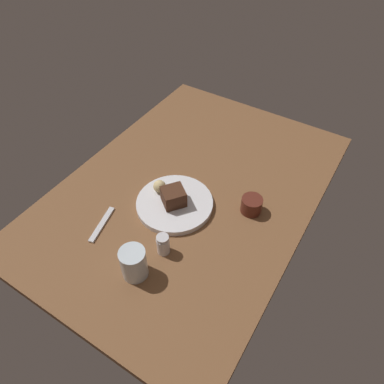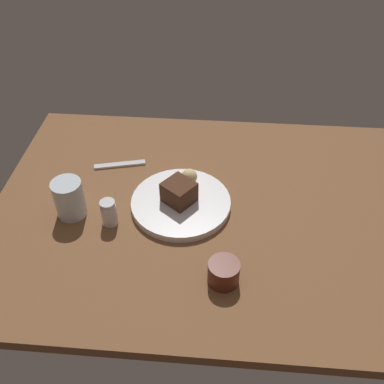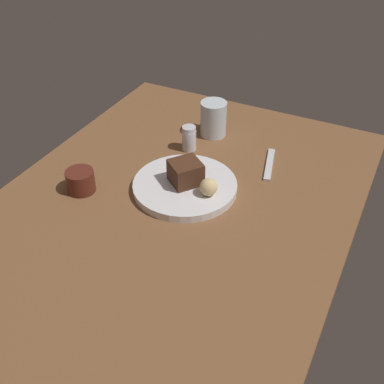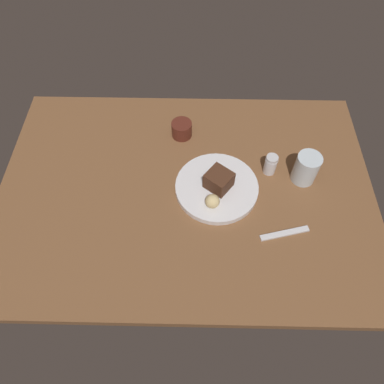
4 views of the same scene
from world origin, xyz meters
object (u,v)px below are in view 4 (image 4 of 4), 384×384
water_glass (306,168)px  dessert_plate (217,189)px  coffee_cup (182,129)px  dessert_spoon (284,233)px  bread_roll (212,201)px  salt_shaker (270,164)px  chocolate_cake_slice (219,179)px

water_glass → dessert_plate: bearing=11.1°
coffee_cup → dessert_spoon: bearing=129.2°
water_glass → dessert_spoon: (8.26, 20.59, -4.86)cm
bread_roll → water_glass: water_glass is taller
salt_shaker → water_glass: (-10.64, 2.60, 1.62)cm
water_glass → coffee_cup: (39.93, -18.19, -2.36)cm
bread_roll → dessert_spoon: bread_roll is taller
salt_shaker → dessert_spoon: salt_shaker is taller
dessert_plate → dessert_spoon: dessert_plate is taller
chocolate_cake_slice → water_glass: bearing=-170.4°
dessert_spoon → coffee_cup: bearing=-64.8°
salt_shaker → coffee_cup: 33.19cm
chocolate_cake_slice → water_glass: water_glass is taller
water_glass → dessert_spoon: bearing=68.2°
chocolate_cake_slice → salt_shaker: 18.48cm
dessert_plate → chocolate_cake_slice: size_ratio=3.59×
salt_shaker → water_glass: water_glass is taller
dessert_plate → bread_roll: size_ratio=5.97×
chocolate_cake_slice → dessert_spoon: bearing=140.5°
dessert_plate → chocolate_cake_slice: chocolate_cake_slice is taller
dessert_plate → dessert_spoon: (-19.77, 15.12, -0.66)cm
bread_roll → salt_shaker: size_ratio=0.61×
salt_shaker → dessert_spoon: (-2.39, 23.20, -3.24)cm
chocolate_cake_slice → dessert_spoon: (-19.32, 15.94, -4.60)cm
bread_roll → salt_shaker: salt_shaker is taller
dessert_plate → bread_roll: (1.58, 6.79, 3.22)cm
chocolate_cake_slice → dessert_plate: bearing=61.7°
bread_roll → coffee_cup: (10.32, -30.46, -1.39)cm
salt_shaker → bread_roll: bearing=38.1°
chocolate_cake_slice → dessert_spoon: size_ratio=0.49×
dessert_spoon → chocolate_cake_slice: bearing=-53.6°
salt_shaker → dessert_spoon: 23.54cm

